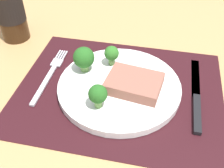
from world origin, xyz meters
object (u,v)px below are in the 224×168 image
fork (50,74)px  wine_bottle (7,2)px  plate (119,87)px  knife (196,98)px  steak (134,83)px

fork → wine_bottle: (-14.89, 13.47, 9.64)cm
wine_bottle → plate: bearing=-25.6°
plate → knife: (16.09, 0.53, -0.50)cm
plate → steak: bearing=-9.3°
plate → steak: steak is taller
steak → fork: steak is taller
steak → wine_bottle: (-34.22, 15.40, 7.09)cm
fork → knife: bearing=-2.9°
steak → knife: size_ratio=0.47×
plate → fork: 16.27cm
steak → wine_bottle: bearing=155.8°
fork → knife: size_ratio=0.83×
plate → fork: size_ratio=1.35×
steak → wine_bottle: size_ratio=0.40×
steak → wine_bottle: wine_bottle is taller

